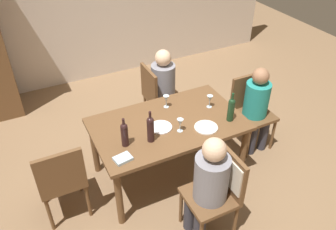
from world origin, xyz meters
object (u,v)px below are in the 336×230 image
object	(u,v)px
chair_right_end	(250,107)
person_man_bearded	(257,104)
wine_bottle_tall_green	(231,109)
wine_glass_near_left	(210,99)
person_man_guest	(208,183)
wine_bottle_dark_red	(125,134)
person_woman_host	(165,84)
handbag	(60,179)
chair_left_end	(61,178)
dinner_plate_host	(206,127)
chair_near	(222,183)
wine_bottle_short_olive	(151,128)
wine_glass_centre	(180,123)
wine_glass_near_right	(166,99)
dinner_plate_guest_left	(161,127)
chair_far_right	(157,94)
dining_table	(168,129)

from	to	relation	value
chair_right_end	person_man_bearded	xyz separation A→B (m)	(0.00, -0.11, 0.11)
wine_bottle_tall_green	wine_glass_near_left	distance (m)	0.32
person_man_guest	wine_bottle_dark_red	size ratio (longest dim) A/B	3.65
person_woman_host	handbag	size ratio (longest dim) A/B	4.07
chair_left_end	dinner_plate_host	distance (m)	1.52
chair_near	person_woman_host	world-z (taller)	person_woman_host
person_woman_host	wine_bottle_short_olive	size ratio (longest dim) A/B	3.28
chair_near	wine_bottle_short_olive	size ratio (longest dim) A/B	2.64
person_man_bearded	wine_glass_centre	xyz separation A→B (m)	(-1.13, -0.15, 0.21)
chair_left_end	wine_bottle_dark_red	xyz separation A→B (m)	(0.65, -0.05, 0.35)
person_woman_host	wine_bottle_tall_green	distance (m)	1.16
wine_glass_near_right	chair_right_end	bearing A→B (deg)	-9.90
person_man_bearded	wine_glass_near_left	xyz separation A→B (m)	(-0.63, 0.08, 0.21)
wine_bottle_tall_green	dinner_plate_guest_left	xyz separation A→B (m)	(-0.72, 0.20, -0.14)
wine_bottle_tall_green	chair_far_right	bearing A→B (deg)	107.14
person_man_guest	wine_bottle_tall_green	size ratio (longest dim) A/B	3.44
wine_glass_near_left	dinner_plate_guest_left	xyz separation A→B (m)	(-0.65, -0.10, -0.10)
chair_near	person_man_guest	world-z (taller)	person_man_guest
chair_right_end	person_man_bearded	size ratio (longest dim) A/B	0.83
person_man_bearded	dining_table	bearing A→B (deg)	-1.25
chair_far_right	chair_left_end	bearing A→B (deg)	-56.83
chair_near	wine_glass_centre	xyz separation A→B (m)	(-0.08, 0.68, 0.25)
wine_glass_near_left	wine_glass_near_right	world-z (taller)	same
chair_far_right	chair_near	distance (m)	1.73
chair_far_right	handbag	bearing A→B (deg)	-70.58
chair_right_end	wine_bottle_short_olive	world-z (taller)	wine_bottle_short_olive
dinner_plate_guest_left	chair_far_right	bearing A→B (deg)	67.35
chair_near	wine_bottle_dark_red	world-z (taller)	wine_bottle_dark_red
chair_left_end	wine_bottle_tall_green	world-z (taller)	wine_bottle_tall_green
person_woman_host	wine_glass_near_left	xyz separation A→B (m)	(0.16, -0.80, 0.19)
wine_bottle_short_olive	dinner_plate_host	size ratio (longest dim) A/B	1.42
handbag	wine_bottle_dark_red	bearing A→B (deg)	-36.91
chair_left_end	wine_bottle_dark_red	world-z (taller)	wine_bottle_dark_red
person_man_guest	person_woman_host	bearing A→B (deg)	-13.43
dinner_plate_guest_left	handbag	xyz separation A→B (m)	(-1.07, 0.40, -0.64)
wine_bottle_dark_red	person_man_bearded	bearing A→B (deg)	3.75
dining_table	wine_glass_near_left	bearing A→B (deg)	6.09
chair_far_right	dinner_plate_host	world-z (taller)	chair_far_right
person_woman_host	wine_glass_centre	xyz separation A→B (m)	(-0.34, -1.04, 0.19)
chair_right_end	handbag	world-z (taller)	chair_right_end
dinner_plate_host	dinner_plate_guest_left	world-z (taller)	same
wine_bottle_tall_green	wine_glass_centre	bearing A→B (deg)	173.13
person_man_guest	chair_left_end	bearing A→B (deg)	56.11
dining_table	person_man_guest	xyz separation A→B (m)	(-0.03, -0.86, 0.01)
person_man_bearded	wine_glass_near_right	size ratio (longest dim) A/B	7.42
person_man_bearded	chair_right_end	bearing A→B (deg)	-90.00
person_man_bearded	wine_bottle_tall_green	bearing A→B (deg)	21.55
chair_right_end	dinner_plate_host	bearing A→B (deg)	21.66
person_woman_host	handbag	distance (m)	1.74
chair_near	dinner_plate_guest_left	distance (m)	0.86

